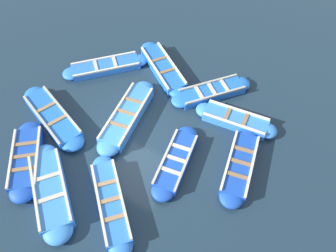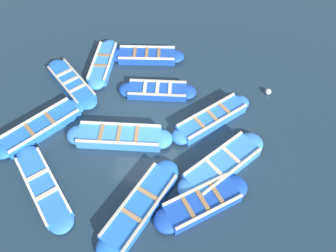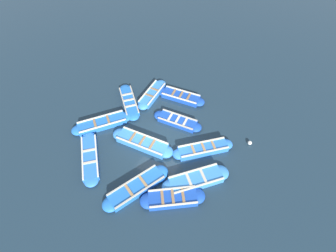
# 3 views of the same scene
# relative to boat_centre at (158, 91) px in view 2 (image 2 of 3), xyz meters

# --- Properties ---
(ground_plane) EXTENTS (120.00, 120.00, 0.00)m
(ground_plane) POSITION_rel_boat_centre_xyz_m (-1.75, 0.18, -0.16)
(ground_plane) COLOR #1C303F
(boat_centre) EXTENTS (1.22, 3.28, 0.37)m
(boat_centre) POSITION_rel_boat_centre_xyz_m (0.00, 0.00, 0.00)
(boat_centre) COLOR #1947B7
(boat_centre) RESTS_ON ground
(boat_outer_left) EXTENTS (3.95, 2.22, 0.42)m
(boat_outer_left) POSITION_rel_boat_centre_xyz_m (-5.06, -0.55, 0.02)
(boat_outer_left) COLOR blue
(boat_outer_left) RESTS_ON ground
(boat_broadside) EXTENTS (3.23, 1.00, 0.42)m
(boat_broadside) POSITION_rel_boat_centre_xyz_m (1.12, 2.71, 0.02)
(boat_broadside) COLOR #3884E0
(boat_broadside) RESTS_ON ground
(boat_stern_in) EXTENTS (3.18, 3.24, 0.35)m
(boat_stern_in) POSITION_rel_boat_centre_xyz_m (-4.98, 2.79, -0.01)
(boat_stern_in) COLOR blue
(boat_stern_in) RESTS_ON ground
(boat_inner_gap) EXTENTS (1.36, 4.00, 0.46)m
(boat_inner_gap) POSITION_rel_boat_centre_xyz_m (-2.58, 0.86, 0.04)
(boat_inner_gap) COLOR #3884E0
(boat_inner_gap) RESTS_ON ground
(boat_mid_row) EXTENTS (1.35, 3.45, 0.41)m
(boat_mid_row) POSITION_rel_boat_centre_xyz_m (1.99, 0.93, 0.02)
(boat_mid_row) COLOR #1947B7
(boat_mid_row) RESTS_ON ground
(boat_outer_right) EXTENTS (2.85, 3.16, 0.38)m
(boat_outer_right) POSITION_rel_boat_centre_xyz_m (-0.29, 3.64, 0.00)
(boat_outer_right) COLOR blue
(boat_outer_right) RESTS_ON ground
(boat_alongside) EXTENTS (3.54, 2.90, 0.43)m
(boat_alongside) POSITION_rel_boat_centre_xyz_m (-2.71, 3.89, 0.02)
(boat_alongside) COLOR blue
(boat_alongside) RESTS_ON ground
(boat_end_of_row) EXTENTS (2.76, 3.15, 0.46)m
(boat_end_of_row) POSITION_rel_boat_centre_xyz_m (-4.55, -2.47, 0.04)
(boat_end_of_row) COLOR #1947B7
(boat_end_of_row) RESTS_ON ground
(boat_bow_out) EXTENTS (3.48, 3.11, 0.46)m
(boat_bow_out) POSITION_rel_boat_centre_xyz_m (-3.02, -2.96, 0.04)
(boat_bow_out) COLOR #3884E0
(boat_bow_out) RESTS_ON ground
(boat_tucked) EXTENTS (3.12, 3.03, 0.44)m
(boat_tucked) POSITION_rel_boat_centre_xyz_m (-1.06, -2.36, 0.04)
(boat_tucked) COLOR blue
(boat_tucked) RESTS_ON ground
(buoy_orange_near) EXTENTS (0.25, 0.25, 0.25)m
(buoy_orange_near) POSITION_rel_boat_centre_xyz_m (0.88, -4.48, -0.04)
(buoy_orange_near) COLOR silver
(buoy_orange_near) RESTS_ON ground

